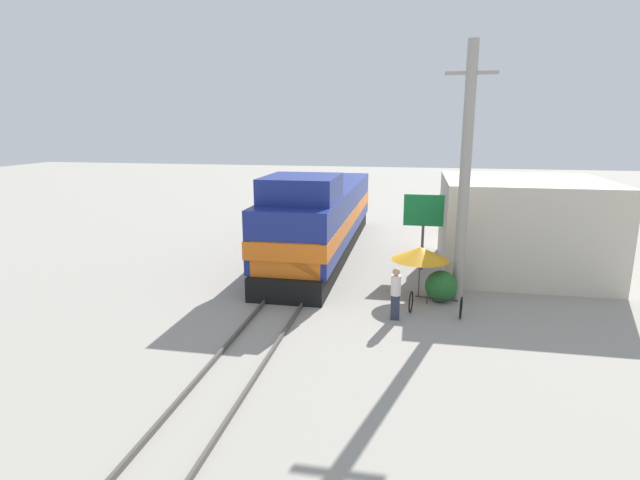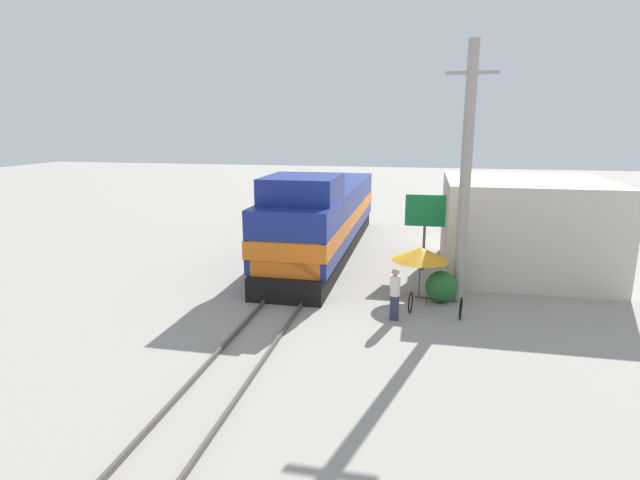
{
  "view_description": "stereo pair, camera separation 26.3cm",
  "coord_description": "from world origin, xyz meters",
  "px_view_note": "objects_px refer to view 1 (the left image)",
  "views": [
    {
      "loc": [
        4.61,
        -19.29,
        6.5
      ],
      "look_at": [
        1.2,
        -1.5,
        2.3
      ],
      "focal_mm": 28.0,
      "sensor_mm": 36.0,
      "label": 1
    },
    {
      "loc": [
        4.87,
        -19.24,
        6.5
      ],
      "look_at": [
        1.2,
        -1.5,
        2.3
      ],
      "focal_mm": 28.0,
      "sensor_mm": 36.0,
      "label": 2
    }
  ],
  "objects_px": {
    "utility_pole": "(465,174)",
    "vendor_umbrella": "(420,253)",
    "person_bystander": "(396,292)",
    "billboard_sign": "(424,215)",
    "bicycle": "(435,304)",
    "locomotive": "(321,219)"
  },
  "relations": [
    {
      "from": "utility_pole",
      "to": "vendor_umbrella",
      "type": "distance_m",
      "value": 3.34
    },
    {
      "from": "utility_pole",
      "to": "vendor_umbrella",
      "type": "bearing_deg",
      "value": -174.48
    },
    {
      "from": "utility_pole",
      "to": "vendor_umbrella",
      "type": "height_order",
      "value": "utility_pole"
    },
    {
      "from": "person_bystander",
      "to": "billboard_sign",
      "type": "bearing_deg",
      "value": 81.7
    },
    {
      "from": "utility_pole",
      "to": "bicycle",
      "type": "xyz_separation_m",
      "value": [
        -0.89,
        -1.91,
        -4.36
      ]
    },
    {
      "from": "utility_pole",
      "to": "bicycle",
      "type": "bearing_deg",
      "value": -114.84
    },
    {
      "from": "vendor_umbrella",
      "to": "utility_pole",
      "type": "bearing_deg",
      "value": 5.52
    },
    {
      "from": "billboard_sign",
      "to": "person_bystander",
      "type": "height_order",
      "value": "billboard_sign"
    },
    {
      "from": "vendor_umbrella",
      "to": "locomotive",
      "type": "bearing_deg",
      "value": 130.9
    },
    {
      "from": "person_bystander",
      "to": "utility_pole",
      "type": "bearing_deg",
      "value": 48.87
    },
    {
      "from": "locomotive",
      "to": "vendor_umbrella",
      "type": "bearing_deg",
      "value": -49.1
    },
    {
      "from": "vendor_umbrella",
      "to": "person_bystander",
      "type": "xyz_separation_m",
      "value": [
        -0.79,
        -2.44,
        -0.75
      ]
    },
    {
      "from": "bicycle",
      "to": "person_bystander",
      "type": "bearing_deg",
      "value": -55.04
    },
    {
      "from": "billboard_sign",
      "to": "locomotive",
      "type": "bearing_deg",
      "value": 160.61
    },
    {
      "from": "vendor_umbrella",
      "to": "bicycle",
      "type": "height_order",
      "value": "vendor_umbrella"
    },
    {
      "from": "vendor_umbrella",
      "to": "person_bystander",
      "type": "height_order",
      "value": "vendor_umbrella"
    },
    {
      "from": "locomotive",
      "to": "bicycle",
      "type": "relative_size",
      "value": 8.59
    },
    {
      "from": "person_bystander",
      "to": "locomotive",
      "type": "bearing_deg",
      "value": 116.9
    },
    {
      "from": "locomotive",
      "to": "utility_pole",
      "type": "distance_m",
      "value": 8.91
    },
    {
      "from": "locomotive",
      "to": "bicycle",
      "type": "height_order",
      "value": "locomotive"
    },
    {
      "from": "locomotive",
      "to": "billboard_sign",
      "type": "distance_m",
      "value": 5.38
    },
    {
      "from": "locomotive",
      "to": "utility_pole",
      "type": "relative_size",
      "value": 1.71
    }
  ]
}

